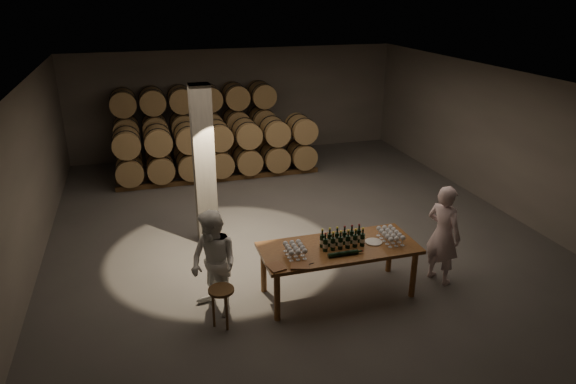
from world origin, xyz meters
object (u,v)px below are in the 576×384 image
object	(u,v)px
notebook_near	(300,266)
person_man	(443,234)
bottle_cluster	(342,240)
stool	(221,296)
tasting_table	(339,252)
person_woman	(214,264)
plate	(374,242)

from	to	relation	value
notebook_near	person_man	xyz separation A→B (m)	(2.71, 0.35, -0.02)
bottle_cluster	stool	size ratio (longest dim) A/B	1.11
tasting_table	person_woman	xyz separation A→B (m)	(-2.06, 0.07, 0.07)
plate	person_woman	xyz separation A→B (m)	(-2.67, 0.10, -0.04)
bottle_cluster	notebook_near	xyz separation A→B (m)	(-0.87, -0.44, -0.10)
plate	person_man	bearing A→B (deg)	-3.16
notebook_near	stool	distance (m)	1.27
person_woman	bottle_cluster	bearing A→B (deg)	55.64
tasting_table	person_woman	bearing A→B (deg)	178.10
tasting_table	plate	bearing A→B (deg)	-2.71
tasting_table	person_woman	world-z (taller)	person_woman
bottle_cluster	plate	xyz separation A→B (m)	(0.56, -0.02, -0.11)
plate	person_woman	size ratio (longest dim) A/B	0.17
tasting_table	stool	world-z (taller)	tasting_table
person_woman	notebook_near	bearing A→B (deg)	35.06
tasting_table	bottle_cluster	bearing A→B (deg)	-13.14
person_man	plate	bearing A→B (deg)	64.24
bottle_cluster	notebook_near	size ratio (longest dim) A/B	2.65
plate	stool	xyz separation A→B (m)	(-2.63, -0.31, -0.37)
stool	person_woman	size ratio (longest dim) A/B	0.38
tasting_table	bottle_cluster	world-z (taller)	bottle_cluster
notebook_near	stool	xyz separation A→B (m)	(-1.20, 0.11, -0.38)
tasting_table	bottle_cluster	xyz separation A→B (m)	(0.05, -0.01, 0.22)
plate	bottle_cluster	bearing A→B (deg)	178.25
notebook_near	person_woman	size ratio (longest dim) A/B	0.16
notebook_near	person_man	distance (m)	2.74
plate	stool	size ratio (longest dim) A/B	0.44
person_man	person_woman	world-z (taller)	person_man
notebook_near	person_woman	world-z (taller)	person_woman
bottle_cluster	person_man	xyz separation A→B (m)	(1.84, -0.09, -0.12)
tasting_table	plate	xyz separation A→B (m)	(0.61, -0.03, 0.11)
tasting_table	person_man	bearing A→B (deg)	-3.01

